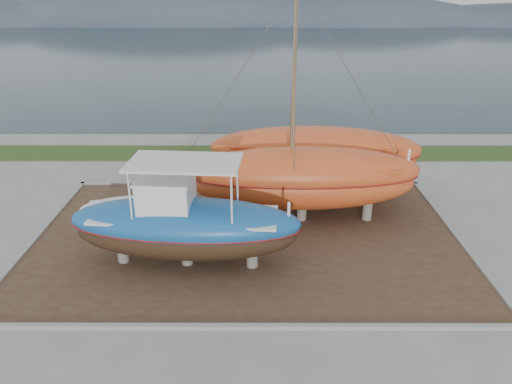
# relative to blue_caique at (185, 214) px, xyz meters

# --- Properties ---
(ground) EXTENTS (140.00, 140.00, 0.00)m
(ground) POSITION_rel_blue_caique_xyz_m (2.29, -1.82, -2.19)
(ground) COLOR gray
(ground) RESTS_ON ground
(dirt_patch) EXTENTS (18.00, 12.00, 0.06)m
(dirt_patch) POSITION_rel_blue_caique_xyz_m (2.29, 2.18, -2.16)
(dirt_patch) COLOR #422D1E
(dirt_patch) RESTS_ON ground
(curb_frame) EXTENTS (18.60, 12.60, 0.15)m
(curb_frame) POSITION_rel_blue_caique_xyz_m (2.29, 2.18, -2.11)
(curb_frame) COLOR gray
(curb_frame) RESTS_ON ground
(grass_strip) EXTENTS (44.00, 3.00, 0.08)m
(grass_strip) POSITION_rel_blue_caique_xyz_m (2.29, 13.68, -2.15)
(grass_strip) COLOR #284219
(grass_strip) RESTS_ON ground
(sea) EXTENTS (260.00, 100.00, 0.04)m
(sea) POSITION_rel_blue_caique_xyz_m (2.29, 68.18, -2.19)
(sea) COLOR #172A2F
(sea) RESTS_ON ground
(mountain_ridge) EXTENTS (200.00, 36.00, 20.00)m
(mountain_ridge) POSITION_rel_blue_caique_xyz_m (2.29, 123.18, -2.19)
(mountain_ridge) COLOR #333D49
(mountain_ridge) RESTS_ON ground
(blue_caique) EXTENTS (9.02, 3.38, 4.25)m
(blue_caique) POSITION_rel_blue_caique_xyz_m (0.00, 0.00, 0.00)
(blue_caique) COLOR #18579A
(blue_caique) RESTS_ON dirt_patch
(white_dinghy) EXTENTS (4.21, 2.35, 1.20)m
(white_dinghy) POSITION_rel_blue_caique_xyz_m (-3.23, 3.56, -1.53)
(white_dinghy) COLOR white
(white_dinghy) RESTS_ON dirt_patch
(orange_sailboat) EXTENTS (10.56, 3.24, 10.23)m
(orange_sailboat) POSITION_rel_blue_caique_xyz_m (4.80, 3.95, 2.99)
(orange_sailboat) COLOR #C64C1E
(orange_sailboat) RESTS_ON dirt_patch
(orange_bare_hull) EXTENTS (10.76, 3.72, 3.48)m
(orange_bare_hull) POSITION_rel_blue_caique_xyz_m (5.64, 6.92, -0.39)
(orange_bare_hull) COLOR #C64C1E
(orange_bare_hull) RESTS_ON dirt_patch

